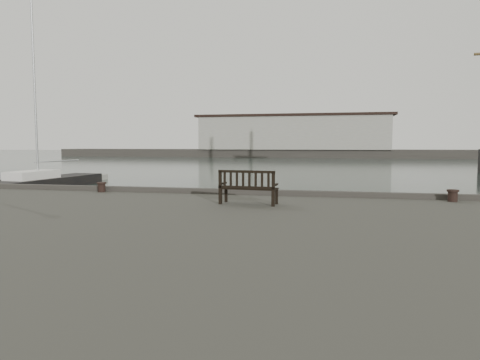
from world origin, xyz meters
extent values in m
plane|color=black|center=(0.00, 0.00, 0.00)|extent=(400.00, 400.00, 0.00)
cube|color=#9D9C91|center=(-20.00, 10.00, 0.25)|extent=(2.00, 24.00, 0.50)
cube|color=#383530|center=(0.00, 92.00, 1.00)|extent=(140.00, 8.00, 2.00)
cube|color=#9D9C91|center=(-8.00, 92.00, 6.00)|extent=(46.00, 9.00, 8.00)
cube|color=black|center=(-8.00, 92.00, 10.30)|extent=(48.00, 9.50, 0.60)
cube|color=black|center=(-0.59, -2.51, 2.03)|extent=(1.75, 0.74, 0.04)
cube|color=black|center=(-0.61, -2.76, 2.29)|extent=(1.71, 0.22, 0.51)
cube|color=black|center=(-0.59, -2.51, 1.79)|extent=(1.64, 0.64, 0.47)
cylinder|color=black|center=(-6.55, -0.50, 1.74)|extent=(0.37, 0.37, 0.36)
cylinder|color=black|center=(5.48, -0.64, 1.75)|extent=(0.43, 0.43, 0.37)
cube|color=black|center=(-19.38, 13.27, 0.10)|extent=(3.32, 11.23, 1.40)
cube|color=silver|center=(-19.38, 13.27, 1.10)|extent=(1.99, 3.98, 0.60)
cylinder|color=#B2B5B7|center=(-19.38, 13.27, 7.45)|extent=(0.16, 0.16, 13.31)
camera|label=1|loc=(1.83, -14.84, 3.34)|focal=32.00mm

